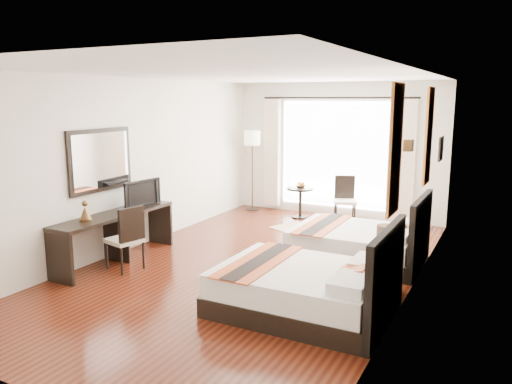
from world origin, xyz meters
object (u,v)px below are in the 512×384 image
at_px(nightstand, 383,277).
at_px(fruit_bowl, 301,186).
at_px(side_table, 300,203).
at_px(desk_chair, 126,250).
at_px(window_chair, 345,208).
at_px(vase, 380,254).
at_px(floor_lamp, 252,143).
at_px(bed_near, 308,288).
at_px(bed_far, 361,243).
at_px(television, 139,193).
at_px(table_lamp, 386,235).
at_px(console_desk, 116,237).

relative_size(nightstand, fruit_bowl, 2.37).
xyz_separation_m(side_table, fruit_bowl, (-0.01, 0.02, 0.34)).
bearing_deg(desk_chair, window_chair, -101.18).
bearing_deg(desk_chair, side_table, -89.92).
relative_size(vase, desk_chair, 0.13).
height_order(floor_lamp, fruit_bowl, floor_lamp).
relative_size(vase, window_chair, 0.14).
xyz_separation_m(bed_near, fruit_bowl, (-1.89, 4.34, 0.37)).
height_order(bed_far, television, television).
bearing_deg(table_lamp, television, -178.05).
bearing_deg(console_desk, nightstand, 7.71).
distance_m(side_table, fruit_bowl, 0.34).
distance_m(nightstand, window_chair, 3.80).
relative_size(floor_lamp, side_table, 2.78).
distance_m(bed_near, bed_far, 2.12).
bearing_deg(nightstand, table_lamp, 99.82).
xyz_separation_m(desk_chair, floor_lamp, (-0.21, 4.34, 1.21)).
xyz_separation_m(bed_near, nightstand, (0.66, 0.91, -0.06)).
relative_size(table_lamp, fruit_bowl, 1.82).
relative_size(desk_chair, floor_lamp, 0.54).
bearing_deg(vase, console_desk, -173.81).
bearing_deg(window_chair, console_desk, -52.59).
bearing_deg(bed_near, window_chair, 102.16).
height_order(fruit_bowl, window_chair, window_chair).
distance_m(nightstand, console_desk, 4.00).
bearing_deg(television, floor_lamp, 2.30).
height_order(desk_chair, side_table, desk_chair).
bearing_deg(console_desk, fruit_bowl, 70.47).
distance_m(table_lamp, floor_lamp, 5.13).
height_order(nightstand, floor_lamp, floor_lamp).
bearing_deg(window_chair, nightstand, 2.89).
relative_size(bed_far, television, 2.55).
distance_m(console_desk, television, 0.81).
xyz_separation_m(nightstand, television, (-3.94, 0.01, 0.74)).
bearing_deg(floor_lamp, nightstand, -43.45).
relative_size(bed_far, fruit_bowl, 9.35).
height_order(side_table, window_chair, window_chair).
relative_size(nightstand, desk_chair, 0.52).
height_order(vase, console_desk, console_desk).
xyz_separation_m(television, side_table, (1.39, 3.39, -0.65)).
xyz_separation_m(console_desk, desk_chair, (0.40, -0.23, -0.09)).
height_order(nightstand, side_table, side_table).
bearing_deg(window_chair, bed_far, 1.38).
height_order(television, desk_chair, television).
height_order(table_lamp, window_chair, window_chair).
height_order(bed_far, nightstand, bed_far).
bearing_deg(desk_chair, nightstand, -154.10).
bearing_deg(bed_near, floor_lamp, 124.75).
relative_size(nightstand, floor_lamp, 0.28).
bearing_deg(nightstand, vase, -105.08).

